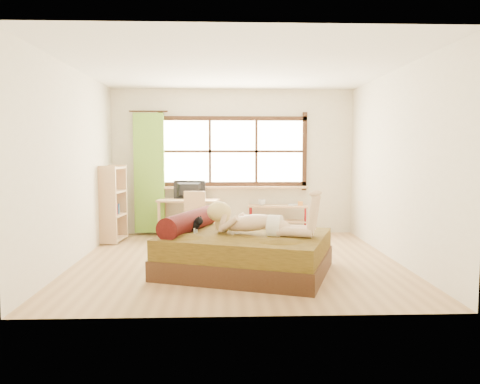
{
  "coord_description": "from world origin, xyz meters",
  "views": [
    {
      "loc": [
        -0.19,
        -6.53,
        1.55
      ],
      "look_at": [
        0.05,
        0.2,
        0.97
      ],
      "focal_mm": 35.0,
      "sensor_mm": 36.0,
      "label": 1
    }
  ],
  "objects_px": {
    "woman": "(258,211)",
    "chair": "(194,213)",
    "desk": "(189,204)",
    "bookshelf": "(113,203)",
    "bed": "(242,251)",
    "pipe_shelf": "(278,213)",
    "kitten": "(190,223)"
  },
  "relations": [
    {
      "from": "bed",
      "to": "woman",
      "type": "xyz_separation_m",
      "value": [
        0.2,
        -0.07,
        0.53
      ]
    },
    {
      "from": "bed",
      "to": "pipe_shelf",
      "type": "xyz_separation_m",
      "value": [
        0.79,
        2.69,
        0.13
      ]
    },
    {
      "from": "bed",
      "to": "desk",
      "type": "bearing_deg",
      "value": 128.28
    },
    {
      "from": "desk",
      "to": "bookshelf",
      "type": "bearing_deg",
      "value": -150.85
    },
    {
      "from": "bed",
      "to": "desk",
      "type": "height_order",
      "value": "bed"
    },
    {
      "from": "pipe_shelf",
      "to": "bookshelf",
      "type": "distance_m",
      "value": 2.99
    },
    {
      "from": "kitten",
      "to": "desk",
      "type": "xyz_separation_m",
      "value": [
        -0.2,
        2.48,
        -0.03
      ]
    },
    {
      "from": "bed",
      "to": "woman",
      "type": "bearing_deg",
      "value": 0.85
    },
    {
      "from": "desk",
      "to": "bookshelf",
      "type": "distance_m",
      "value": 1.35
    },
    {
      "from": "kitten",
      "to": "desk",
      "type": "height_order",
      "value": "kitten"
    },
    {
      "from": "bookshelf",
      "to": "bed",
      "type": "bearing_deg",
      "value": -37.44
    },
    {
      "from": "woman",
      "to": "pipe_shelf",
      "type": "distance_m",
      "value": 2.84
    },
    {
      "from": "kitten",
      "to": "pipe_shelf",
      "type": "xyz_separation_m",
      "value": [
        1.46,
        2.6,
        -0.22
      ]
    },
    {
      "from": "bed",
      "to": "pipe_shelf",
      "type": "bearing_deg",
      "value": 93.23
    },
    {
      "from": "desk",
      "to": "pipe_shelf",
      "type": "bearing_deg",
      "value": 12.82
    },
    {
      "from": "kitten",
      "to": "woman",
      "type": "bearing_deg",
      "value": 9.77
    },
    {
      "from": "bed",
      "to": "chair",
      "type": "xyz_separation_m",
      "value": [
        -0.76,
        2.2,
        0.2
      ]
    },
    {
      "from": "woman",
      "to": "pipe_shelf",
      "type": "height_order",
      "value": "woman"
    },
    {
      "from": "bed",
      "to": "desk",
      "type": "distance_m",
      "value": 2.73
    },
    {
      "from": "kitten",
      "to": "chair",
      "type": "relative_size",
      "value": 0.35
    },
    {
      "from": "desk",
      "to": "chair",
      "type": "height_order",
      "value": "chair"
    },
    {
      "from": "bed",
      "to": "pipe_shelf",
      "type": "height_order",
      "value": "bed"
    },
    {
      "from": "chair",
      "to": "bookshelf",
      "type": "height_order",
      "value": "bookshelf"
    },
    {
      "from": "bed",
      "to": "desk",
      "type": "xyz_separation_m",
      "value": [
        -0.87,
        2.57,
        0.32
      ]
    },
    {
      "from": "woman",
      "to": "chair",
      "type": "bearing_deg",
      "value": 132.46
    },
    {
      "from": "desk",
      "to": "pipe_shelf",
      "type": "relative_size",
      "value": 1.01
    },
    {
      "from": "kitten",
      "to": "pipe_shelf",
      "type": "height_order",
      "value": "kitten"
    },
    {
      "from": "woman",
      "to": "bookshelf",
      "type": "xyz_separation_m",
      "value": [
        -2.33,
        2.17,
        -0.14
      ]
    },
    {
      "from": "kitten",
      "to": "chair",
      "type": "distance_m",
      "value": 2.12
    },
    {
      "from": "chair",
      "to": "desk",
      "type": "bearing_deg",
      "value": 115.44
    },
    {
      "from": "pipe_shelf",
      "to": "bed",
      "type": "bearing_deg",
      "value": -96.98
    },
    {
      "from": "woman",
      "to": "kitten",
      "type": "bearing_deg",
      "value": -170.23
    }
  ]
}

